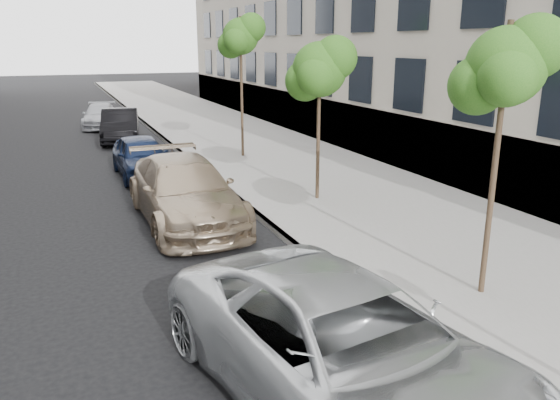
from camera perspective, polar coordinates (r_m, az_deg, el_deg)
ground at (r=7.58m, az=9.13°, el=-18.89°), size 160.00×160.00×0.00m
sidewalk at (r=30.52m, az=-7.70°, el=7.92°), size 6.40×72.00×0.14m
curb at (r=29.89m, az=-13.54°, el=7.45°), size 0.15×72.00×0.14m
tree_near at (r=9.44m, az=22.64°, el=12.71°), size 1.62×1.42×4.63m
tree_mid at (r=14.81m, az=4.25°, el=13.46°), size 1.77×1.57×4.39m
tree_far at (r=20.81m, az=-4.07°, el=16.67°), size 1.67×1.47×5.25m
minivan at (r=6.82m, az=6.77°, el=-15.23°), size 3.51×6.03×1.58m
suv at (r=13.73m, az=-9.92°, el=0.91°), size 2.26×5.45×1.57m
sedan_blue at (r=18.82m, az=-14.27°, el=4.44°), size 1.68×4.05×1.37m
sedan_black at (r=25.95m, az=-16.34°, el=7.48°), size 2.19×4.63×1.47m
sedan_rear at (r=30.78m, az=-18.24°, el=8.35°), size 2.30×4.40×1.22m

